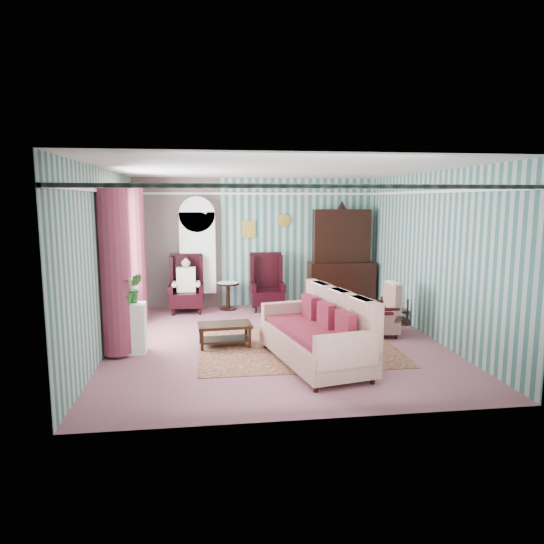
{
  "coord_description": "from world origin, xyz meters",
  "views": [
    {
      "loc": [
        -1.12,
        -7.96,
        2.41
      ],
      "look_at": [
        0.01,
        0.6,
        1.12
      ],
      "focal_mm": 32.0,
      "sensor_mm": 36.0,
      "label": 1
    }
  ],
  "objects": [
    {
      "name": "potted_plant_c",
      "position": [
        -2.44,
        -0.23,
        1.01
      ],
      "size": [
        0.3,
        0.3,
        0.41
      ],
      "primitive_type": "imported",
      "rotation": [
        0.0,
        0.0,
        0.34
      ],
      "color": "#1D4C17",
      "rests_on": "plant_stand"
    },
    {
      "name": "dresser_hutch",
      "position": [
        1.9,
        2.72,
        1.18
      ],
      "size": [
        1.5,
        0.56,
        2.36
      ],
      "primitive_type": "cube",
      "color": "black",
      "rests_on": "floor"
    },
    {
      "name": "wingback_right",
      "position": [
        0.15,
        2.45,
        0.62
      ],
      "size": [
        0.76,
        0.8,
        1.25
      ],
      "primitive_type": "cube",
      "color": "black",
      "rests_on": "floor"
    },
    {
      "name": "rug",
      "position": [
        0.3,
        -0.3,
        0.01
      ],
      "size": [
        3.2,
        2.6,
        0.01
      ],
      "primitive_type": "cube",
      "color": "#4E1A1A",
      "rests_on": "floor"
    },
    {
      "name": "round_side_table",
      "position": [
        -0.7,
        2.6,
        0.3
      ],
      "size": [
        0.5,
        0.5,
        0.6
      ],
      "primitive_type": "cylinder",
      "color": "black",
      "rests_on": "floor"
    },
    {
      "name": "seated_woman",
      "position": [
        -1.6,
        2.45,
        0.59
      ],
      "size": [
        0.44,
        0.4,
        1.18
      ],
      "primitive_type": null,
      "color": "silver",
      "rests_on": "floor"
    },
    {
      "name": "nest_table",
      "position": [
        2.47,
        0.9,
        0.27
      ],
      "size": [
        0.45,
        0.38,
        0.54
      ],
      "primitive_type": "cube",
      "color": "black",
      "rests_on": "floor"
    },
    {
      "name": "wingback_left",
      "position": [
        -1.6,
        2.45,
        0.62
      ],
      "size": [
        0.76,
        0.8,
        1.25
      ],
      "primitive_type": "cube",
      "color": "black",
      "rests_on": "floor"
    },
    {
      "name": "floor",
      "position": [
        0.0,
        0.0,
        0.0
      ],
      "size": [
        6.0,
        6.0,
        0.0
      ],
      "primitive_type": "plane",
      "color": "#93565F",
      "rests_on": "ground"
    },
    {
      "name": "sofa",
      "position": [
        0.4,
        -1.2,
        0.53
      ],
      "size": [
        1.42,
        2.36,
        1.05
      ],
      "primitive_type": "cube",
      "rotation": [
        0.0,
        0.0,
        1.78
      ],
      "color": "beige",
      "rests_on": "floor"
    },
    {
      "name": "potted_plant_a",
      "position": [
        -2.4,
        -0.44,
        1.01
      ],
      "size": [
        0.48,
        0.45,
        0.43
      ],
      "primitive_type": "imported",
      "rotation": [
        0.0,
        0.0,
        0.38
      ],
      "color": "#29551A",
      "rests_on": "plant_stand"
    },
    {
      "name": "floral_armchair",
      "position": [
        1.84,
        0.2,
        0.53
      ],
      "size": [
        0.81,
        0.83,
        1.06
      ],
      "primitive_type": "cube",
      "rotation": [
        0.0,
        0.0,
        1.51
      ],
      "color": "beige",
      "rests_on": "floor"
    },
    {
      "name": "coffee_table",
      "position": [
        -0.87,
        -0.14,
        0.19
      ],
      "size": [
        0.91,
        0.56,
        0.39
      ],
      "primitive_type": "cube",
      "rotation": [
        0.0,
        0.0,
        0.07
      ],
      "color": "black",
      "rests_on": "floor"
    },
    {
      "name": "potted_plant_b",
      "position": [
        -2.29,
        -0.22,
        1.03
      ],
      "size": [
        0.31,
        0.28,
        0.47
      ],
      "primitive_type": "imported",
      "rotation": [
        0.0,
        0.0,
        0.33
      ],
      "color": "#1F4B17",
      "rests_on": "plant_stand"
    },
    {
      "name": "room_shell",
      "position": [
        -0.62,
        0.18,
        2.01
      ],
      "size": [
        5.53,
        6.02,
        2.91
      ],
      "color": "#396864",
      "rests_on": "ground"
    },
    {
      "name": "bookcase",
      "position": [
        -1.35,
        2.84,
        1.12
      ],
      "size": [
        0.8,
        0.28,
        2.24
      ],
      "primitive_type": "cube",
      "color": "silver",
      "rests_on": "floor"
    },
    {
      "name": "plant_stand",
      "position": [
        -2.4,
        -0.3,
        0.4
      ],
      "size": [
        0.55,
        0.35,
        0.8
      ],
      "primitive_type": "cube",
      "color": "silver",
      "rests_on": "floor"
    }
  ]
}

